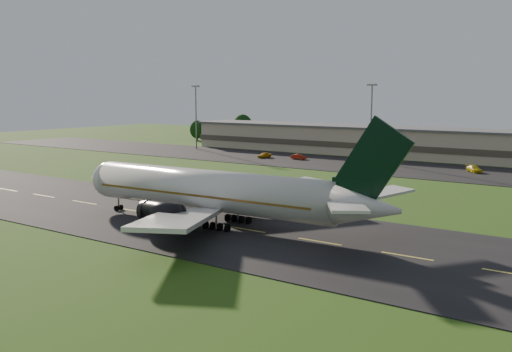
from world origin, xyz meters
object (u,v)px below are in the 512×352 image
Objects in this scene: service_vehicle_d at (474,169)px; service_vehicle_b at (299,157)px; airliner at (214,192)px; terminal at (398,143)px; service_vehicle_a at (264,155)px; light_mast_centre at (371,113)px; service_vehicle_c at (370,163)px; light_mast_west at (196,109)px.

service_vehicle_b is at bearing 141.43° from service_vehicle_d.
airliner reaches higher than terminal.
service_vehicle_a reaches higher than service_vehicle_d.
light_mast_centre is 14.76m from service_vehicle_c.
light_mast_centre is 4.64× the size of service_vehicle_a.
light_mast_centre is 3.81× the size of service_vehicle_c.
terminal is at bearing 51.17° from service_vehicle_a.
terminal reaches higher than service_vehicle_a.
service_vehicle_a is 0.82× the size of service_vehicle_c.
light_mast_centre is 22.54m from service_vehicle_b.
light_mast_west is 64.98m from service_vehicle_c.
airliner is 79.33m from service_vehicle_b.
service_vehicle_d is at bearing 74.72° from airliner.
service_vehicle_d is at bearing -91.55° from service_vehicle_b.
terminal is 27.15× the size of service_vehicle_c.
light_mast_west is at bearing 78.87° from service_vehicle_b.
terminal reaches higher than service_vehicle_c.
airliner is at bearing -141.88° from service_vehicle_d.
airliner is 72.46m from service_vehicle_c.
light_mast_centre is at bearing 28.08° from service_vehicle_a.
terminal is 33.08× the size of service_vehicle_a.
light_mast_west is 4.64× the size of service_vehicle_a.
service_vehicle_d is at bearing 13.70° from service_vehicle_a.
light_mast_centre is at bearing 95.42° from airliner.
terminal is at bearing 93.22° from airliner.
light_mast_west reaches higher than service_vehicle_d.
service_vehicle_b is (9.74, 2.24, -0.04)m from service_vehicle_a.
light_mast_west reaches higher than service_vehicle_c.
service_vehicle_a is at bearing 100.56° from service_vehicle_b.
service_vehicle_d is (55.71, 2.92, -0.01)m from service_vehicle_a.
service_vehicle_b is at bearing 178.31° from service_vehicle_c.
airliner is 11.89× the size of service_vehicle_b.
service_vehicle_b is 45.98m from service_vehicle_d.
service_vehicle_a is at bearing -139.53° from terminal.
terminal is at bearing 97.28° from service_vehicle_c.
service_vehicle_a is (-29.15, -24.87, -3.14)m from terminal.
light_mast_west is at bearing 129.02° from airliner.
service_vehicle_c is 24.71m from service_vehicle_d.
service_vehicle_a is at bearing 116.07° from airliner.
terminal is 34.60m from service_vehicle_d.
terminal is 64.10m from light_mast_west.
light_mast_west is 88.95m from service_vehicle_d.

